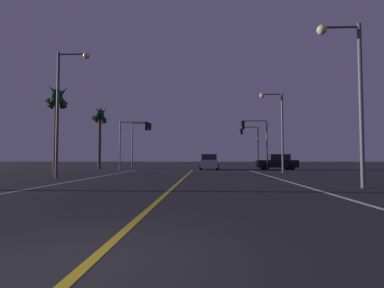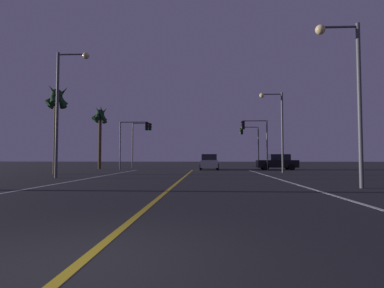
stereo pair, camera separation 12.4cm
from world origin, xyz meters
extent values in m
plane|color=#232326|center=(0.00, 0.00, 0.00)|extent=(200.00, 200.00, 0.00)
cube|color=silver|center=(5.95, 11.17, 0.00)|extent=(0.16, 34.33, 0.01)
cube|color=silver|center=(-5.95, 11.17, 0.00)|extent=(0.16, 34.33, 0.01)
cube|color=gold|center=(0.00, 11.17, 0.00)|extent=(0.16, 34.33, 0.01)
cylinder|color=black|center=(7.80, 28.88, 0.34)|extent=(0.68, 0.22, 0.68)
cylinder|color=black|center=(7.80, 30.68, 0.34)|extent=(0.68, 0.22, 0.68)
cylinder|color=black|center=(10.50, 28.88, 0.34)|extent=(0.68, 0.22, 0.68)
cylinder|color=black|center=(10.50, 30.68, 0.34)|extent=(0.68, 0.22, 0.68)
cube|color=black|center=(9.15, 29.78, 0.66)|extent=(4.30, 1.80, 0.80)
cube|color=black|center=(9.40, 29.78, 1.38)|extent=(2.10, 1.60, 0.64)
cube|color=red|center=(11.25, 29.18, 0.76)|extent=(0.08, 0.24, 0.16)
cube|color=red|center=(11.25, 30.38, 0.76)|extent=(0.08, 0.24, 0.16)
cylinder|color=black|center=(0.86, 31.09, 0.34)|extent=(0.22, 0.68, 0.68)
cylinder|color=black|center=(2.66, 31.09, 0.34)|extent=(0.22, 0.68, 0.68)
cylinder|color=black|center=(0.86, 28.39, 0.34)|extent=(0.22, 0.68, 0.68)
cylinder|color=black|center=(2.66, 28.39, 0.34)|extent=(0.22, 0.68, 0.68)
cube|color=#B7BABF|center=(1.76, 29.74, 0.66)|extent=(1.80, 4.30, 0.80)
cube|color=black|center=(1.76, 29.49, 1.38)|extent=(1.60, 2.10, 0.64)
cube|color=red|center=(1.16, 27.64, 0.76)|extent=(0.24, 0.08, 0.16)
cube|color=red|center=(2.36, 27.64, 0.76)|extent=(0.24, 0.08, 0.16)
cylinder|color=#4C4C51|center=(7.93, 28.83, 2.66)|extent=(0.14, 0.14, 5.31)
cylinder|color=#4C4C51|center=(6.68, 28.83, 5.26)|extent=(2.50, 0.10, 0.10)
cube|color=black|center=(5.43, 28.83, 4.81)|extent=(0.28, 0.36, 0.90)
sphere|color=#3A0605|center=(5.27, 28.83, 5.11)|extent=(0.20, 0.20, 0.20)
sphere|color=#3C2706|center=(5.27, 28.83, 4.81)|extent=(0.20, 0.20, 0.20)
sphere|color=#19E059|center=(5.27, 28.83, 4.51)|extent=(0.20, 0.20, 0.20)
cylinder|color=#4C4C51|center=(-7.93, 28.83, 2.63)|extent=(0.14, 0.14, 5.25)
cylinder|color=#4C4C51|center=(-6.47, 28.83, 5.20)|extent=(2.93, 0.10, 0.10)
cube|color=black|center=(-5.01, 28.83, 4.75)|extent=(0.28, 0.36, 0.90)
sphere|color=#3A0605|center=(-4.85, 28.83, 5.05)|extent=(0.20, 0.20, 0.20)
sphere|color=#3C2706|center=(-4.85, 28.83, 4.75)|extent=(0.20, 0.20, 0.20)
sphere|color=#19E059|center=(-4.85, 28.83, 4.45)|extent=(0.20, 0.20, 0.20)
cylinder|color=#4C4C51|center=(7.93, 34.33, 2.59)|extent=(0.14, 0.14, 5.19)
cylinder|color=#4C4C51|center=(6.91, 34.33, 5.14)|extent=(2.04, 0.10, 0.10)
cube|color=black|center=(5.89, 34.33, 4.69)|extent=(0.28, 0.36, 0.90)
sphere|color=#3A0605|center=(5.73, 34.33, 4.99)|extent=(0.20, 0.20, 0.20)
sphere|color=#3C2706|center=(5.73, 34.33, 4.69)|extent=(0.20, 0.20, 0.20)
sphere|color=#19E059|center=(5.73, 34.33, 4.39)|extent=(0.20, 0.20, 0.20)
cylinder|color=#4C4C51|center=(-7.93, 34.33, 2.87)|extent=(0.14, 0.14, 5.75)
cylinder|color=#4C4C51|center=(-6.82, 34.33, 5.70)|extent=(2.22, 0.10, 0.10)
cube|color=black|center=(-5.71, 34.33, 5.25)|extent=(0.28, 0.36, 0.90)
sphere|color=#3A0605|center=(-5.55, 34.33, 5.55)|extent=(0.20, 0.20, 0.20)
sphere|color=#3C2706|center=(-5.55, 34.33, 5.25)|extent=(0.20, 0.20, 0.20)
sphere|color=#19E059|center=(-5.55, 34.33, 4.95)|extent=(0.20, 0.20, 0.20)
cylinder|color=#4C4C51|center=(8.20, 9.74, 3.61)|extent=(0.18, 0.18, 7.22)
cylinder|color=#4C4C51|center=(7.39, 9.74, 7.07)|extent=(1.62, 0.10, 0.10)
sphere|color=#F9D88C|center=(6.58, 9.74, 6.97)|extent=(0.44, 0.44, 0.44)
cylinder|color=#4C4C51|center=(-8.20, 15.45, 4.12)|extent=(0.18, 0.18, 8.23)
cylinder|color=#4C4C51|center=(-7.27, 15.45, 8.08)|extent=(1.86, 0.10, 0.10)
sphere|color=#F9D88C|center=(-6.34, 15.45, 7.98)|extent=(0.44, 0.44, 0.44)
cylinder|color=#4C4C51|center=(8.20, 23.33, 3.56)|extent=(0.18, 0.18, 7.11)
cylinder|color=#4C4C51|center=(7.32, 23.33, 6.96)|extent=(1.76, 0.10, 0.10)
sphere|color=#F9D88C|center=(6.44, 23.33, 6.86)|extent=(0.44, 0.44, 0.44)
cylinder|color=#473826|center=(-10.59, 19.97, 3.09)|extent=(0.36, 0.36, 6.18)
sphere|color=#19381E|center=(-10.59, 19.97, 6.43)|extent=(0.90, 0.90, 0.90)
cone|color=#19381E|center=(-10.29, 19.98, 6.28)|extent=(0.61, 1.71, 1.96)
cone|color=#19381E|center=(-10.55, 20.27, 6.28)|extent=(2.02, 0.78, 1.97)
cone|color=#19381E|center=(-10.78, 20.20, 6.28)|extent=(1.58, 1.49, 1.59)
cone|color=#19381E|center=(-10.82, 19.79, 6.28)|extent=(1.46, 1.64, 1.76)
cone|color=#19381E|center=(-10.42, 19.72, 6.28)|extent=(1.73, 1.38, 1.89)
cylinder|color=#473826|center=(-11.14, 31.46, 3.19)|extent=(0.36, 0.36, 6.37)
sphere|color=#19381E|center=(-11.14, 31.46, 6.62)|extent=(0.90, 0.90, 0.90)
cone|color=#19381E|center=(-10.84, 31.44, 6.47)|extent=(0.67, 1.80, 2.13)
cone|color=#19381E|center=(-11.06, 31.75, 6.47)|extent=(1.94, 1.01, 2.01)
cone|color=#19381E|center=(-11.41, 31.58, 6.47)|extent=(1.26, 1.88, 1.61)
cone|color=#19381E|center=(-11.42, 31.36, 6.47)|extent=(1.21, 2.14, 1.75)
cone|color=#19381E|center=(-11.01, 31.19, 6.47)|extent=(1.67, 1.16, 1.93)
camera|label=1|loc=(1.46, -3.66, 1.31)|focal=28.32mm
camera|label=2|loc=(1.58, -3.66, 1.31)|focal=28.32mm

